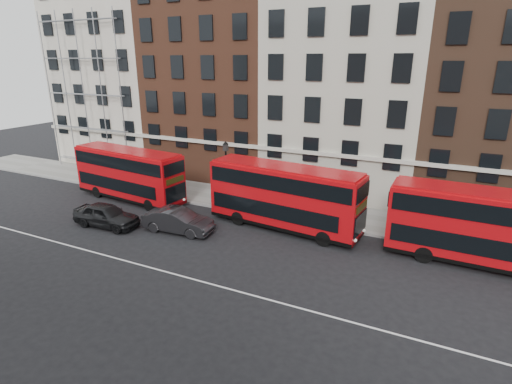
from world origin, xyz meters
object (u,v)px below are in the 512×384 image
at_px(bus_b, 284,196).
at_px(bus_c, 487,227).
at_px(car_front, 178,221).
at_px(bus_a, 128,173).
at_px(car_rear, 106,215).

xyz_separation_m(bus_b, bus_c, (12.41, -0.00, -0.03)).
relative_size(bus_c, car_front, 2.18).
distance_m(bus_a, bus_b, 14.01).
height_order(bus_a, bus_c, bus_c).
height_order(bus_b, car_rear, bus_b).
relative_size(bus_c, car_rear, 2.20).
distance_m(bus_c, car_front, 19.19).
bearing_deg(car_front, car_rear, 100.68).
bearing_deg(car_front, bus_b, -64.11).
height_order(bus_b, bus_c, bus_b).
relative_size(bus_b, bus_c, 1.03).
xyz_separation_m(bus_b, car_front, (-6.35, -3.71, -1.64)).
xyz_separation_m(bus_c, car_front, (-18.76, -3.70, -1.61)).
bearing_deg(bus_b, car_rear, -150.22).
xyz_separation_m(bus_c, car_rear, (-24.00, -5.11, -1.59)).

